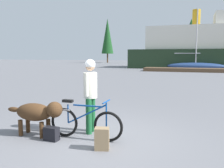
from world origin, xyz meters
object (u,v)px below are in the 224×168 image
object	(u,v)px
bicycle	(85,123)
backpack	(102,139)
ferry_boat	(218,48)
sailboat_moored	(195,66)
person_cyclist	(90,89)
dog	(37,112)
handbag_pannier	(51,134)

from	to	relation	value
bicycle	backpack	size ratio (longest dim) A/B	3.93
ferry_boat	sailboat_moored	world-z (taller)	ferry_boat
bicycle	person_cyclist	xyz separation A→B (m)	(-0.05, 0.45, 0.70)
bicycle	backpack	world-z (taller)	bicycle
bicycle	dog	world-z (taller)	bicycle
bicycle	sailboat_moored	bearing A→B (deg)	84.23
dog	bicycle	bearing A→B (deg)	6.55
backpack	handbag_pannier	distance (m)	1.23
sailboat_moored	bicycle	bearing A→B (deg)	-95.77
dog	backpack	bearing A→B (deg)	-10.71
handbag_pannier	bicycle	bearing A→B (deg)	26.05
person_cyclist	handbag_pannier	bearing A→B (deg)	-127.88
ferry_boat	sailboat_moored	xyz separation A→B (m)	(-2.92, -3.91, -2.37)
dog	ferry_boat	xyz separation A→B (m)	(6.88, 32.19, 2.32)
bicycle	sailboat_moored	distance (m)	28.29
handbag_pannier	ferry_boat	world-z (taller)	ferry_boat
person_cyclist	handbag_pannier	world-z (taller)	person_cyclist
person_cyclist	sailboat_moored	distance (m)	27.85
backpack	sailboat_moored	bearing A→B (deg)	85.46
dog	ferry_boat	world-z (taller)	ferry_boat
backpack	person_cyclist	bearing A→B (deg)	124.66
backpack	bicycle	bearing A→B (deg)	141.72
dog	sailboat_moored	xyz separation A→B (m)	(3.97, 28.27, -0.05)
ferry_boat	sailboat_moored	bearing A→B (deg)	-126.69
bicycle	dog	bearing A→B (deg)	-173.45
person_cyclist	ferry_boat	xyz separation A→B (m)	(5.81, 31.61, 1.80)
bicycle	handbag_pannier	world-z (taller)	bicycle
handbag_pannier	backpack	bearing A→B (deg)	-6.10
backpack	handbag_pannier	world-z (taller)	backpack
bicycle	backpack	distance (m)	0.74
person_cyclist	bicycle	bearing A→B (deg)	-83.28
handbag_pannier	ferry_boat	bearing A→B (deg)	78.80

